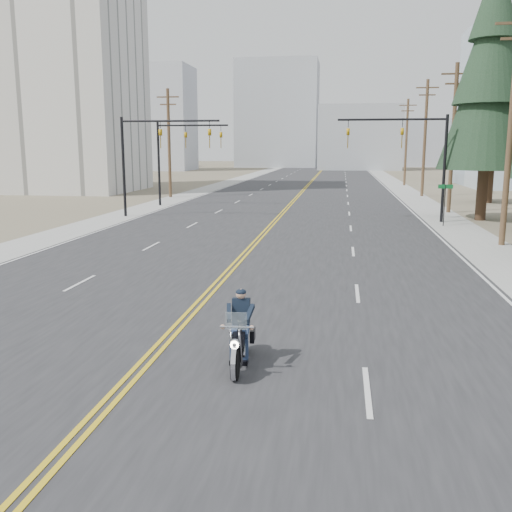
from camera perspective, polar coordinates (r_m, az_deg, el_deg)
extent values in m
plane|color=#776D56|center=(9.66, -21.16, -20.47)|extent=(400.00, 400.00, 0.00)
cube|color=#303033|center=(77.37, 5.29, 7.13)|extent=(20.00, 200.00, 0.01)
cube|color=#A5A5A0|center=(78.86, -3.15, 7.23)|extent=(3.00, 200.00, 0.01)
cube|color=#A5A5A0|center=(77.57, 13.86, 6.87)|extent=(3.00, 200.00, 0.01)
cylinder|color=black|center=(42.02, -13.10, 8.62)|extent=(0.20, 0.20, 7.00)
cylinder|color=black|center=(40.89, -8.61, 13.21)|extent=(7.00, 0.14, 0.14)
imported|color=#BF8C0C|center=(41.08, -9.54, 12.26)|extent=(0.21, 0.26, 1.30)
imported|color=#BF8C0C|center=(40.14, -4.67, 12.41)|extent=(0.21, 0.26, 1.30)
cylinder|color=black|center=(39.67, 18.32, 8.24)|extent=(0.20, 0.20, 7.00)
cylinder|color=black|center=(39.26, 13.43, 13.15)|extent=(7.00, 0.14, 0.14)
imported|color=#BF8C0C|center=(39.29, 14.43, 12.15)|extent=(0.21, 0.26, 1.30)
imported|color=#BF8C0C|center=(39.11, 9.20, 12.35)|extent=(0.21, 0.26, 1.30)
cylinder|color=black|center=(49.55, -9.69, 9.03)|extent=(0.20, 0.20, 7.00)
cylinder|color=black|center=(48.72, -6.37, 12.86)|extent=(6.00, 0.14, 0.14)
imported|color=#BF8C0C|center=(48.86, -7.05, 12.07)|extent=(0.21, 0.26, 1.30)
imported|color=#BF8C0C|center=(48.15, -3.53, 12.15)|extent=(0.21, 0.26, 1.30)
cylinder|color=black|center=(37.82, 18.32, 4.80)|extent=(0.06, 0.06, 2.60)
cube|color=#0C5926|center=(37.72, 18.43, 6.61)|extent=(0.90, 0.03, 0.25)
cylinder|color=brown|center=(31.18, 24.13, 11.45)|extent=(0.30, 0.30, 11.50)
cylinder|color=brown|center=(45.82, 19.09, 10.97)|extent=(0.30, 0.30, 11.00)
cube|color=brown|center=(46.12, 19.46, 16.81)|extent=(2.20, 0.12, 0.12)
cube|color=brown|center=(46.05, 19.40, 15.95)|extent=(1.60, 0.12, 0.12)
cylinder|color=brown|center=(60.64, 16.53, 11.17)|extent=(0.30, 0.30, 11.50)
cube|color=brown|center=(60.92, 16.79, 15.83)|extent=(2.20, 0.12, 0.12)
cube|color=brown|center=(60.85, 16.75, 15.17)|extent=(1.60, 0.12, 0.12)
cylinder|color=brown|center=(77.52, 14.79, 10.90)|extent=(0.30, 0.30, 11.00)
cube|color=brown|center=(77.70, 14.96, 14.36)|extent=(2.20, 0.12, 0.12)
cube|color=brown|center=(77.65, 14.94, 13.85)|extent=(1.60, 0.12, 0.12)
cylinder|color=brown|center=(57.61, -8.69, 11.03)|extent=(0.30, 0.30, 10.50)
cube|color=brown|center=(57.81, -8.82, 15.44)|extent=(2.20, 0.12, 0.12)
cube|color=brown|center=(57.76, -8.79, 14.75)|extent=(1.60, 0.12, 0.12)
cube|color=silver|center=(70.74, -19.89, 18.40)|extent=(18.00, 14.00, 30.00)
cube|color=#B7BCC6|center=(128.42, -9.63, 13.38)|extent=(14.00, 12.00, 22.00)
cube|color=#ADB2B7|center=(132.16, 10.28, 11.54)|extent=(18.00, 14.00, 14.00)
cube|color=#ADB2B7|center=(148.22, 2.21, 13.93)|extent=(20.00, 15.00, 26.00)
cube|color=#B7BCC6|center=(158.44, 16.27, 10.78)|extent=(14.00, 14.00, 12.00)
cube|color=#ADB2B7|center=(147.51, -13.42, 11.72)|extent=(12.00, 12.00, 16.00)
cylinder|color=#382619|center=(41.89, 21.64, 5.71)|extent=(0.61, 0.61, 3.46)
cone|color=#18311B|center=(41.94, 22.31, 15.15)|extent=(6.23, 6.23, 10.38)
cone|color=#18311B|center=(42.30, 22.61, 19.11)|extent=(4.67, 4.67, 7.78)
cylinder|color=#382619|center=(55.44, 22.26, 6.46)|extent=(0.69, 0.69, 2.94)
cone|color=black|center=(55.39, 22.71, 12.53)|extent=(5.49, 5.49, 8.82)
cone|color=black|center=(55.56, 22.90, 15.09)|extent=(4.12, 4.12, 6.62)
cone|color=black|center=(55.83, 23.10, 17.64)|extent=(2.74, 2.74, 4.70)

